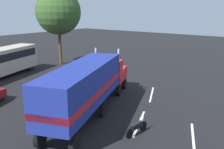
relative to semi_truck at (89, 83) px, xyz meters
name	(u,v)px	position (x,y,z in m)	size (l,w,h in m)	color
ground_plane	(113,91)	(5.54, 1.87, -2.52)	(120.00, 120.00, 0.00)	black
lane_stripe_near	(152,94)	(7.09, -1.63, -2.52)	(4.40, 0.16, 0.01)	silver
lane_stripe_mid	(139,123)	(0.94, -3.97, -2.52)	(4.40, 0.16, 0.01)	silver
lane_stripe_far	(193,139)	(1.11, -7.88, -2.52)	(4.40, 0.16, 0.01)	silver
semi_truck	(89,83)	(0.00, 0.00, 0.00)	(14.07, 7.57, 4.50)	red
person_bystander	(65,97)	(-0.20, 2.60, -1.63)	(0.44, 0.47, 1.63)	#2D3347
motorcycle	(137,127)	(-0.57, -4.68, -2.04)	(2.11, 0.36, 1.12)	black
tree_center	(58,12)	(11.08, 15.93, 5.05)	(6.45, 6.45, 10.81)	brown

